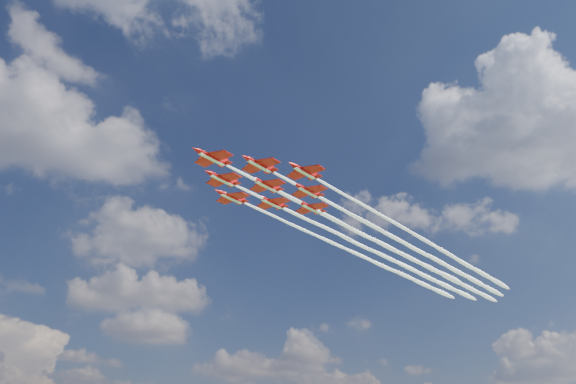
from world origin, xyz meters
name	(u,v)px	position (x,y,z in m)	size (l,w,h in m)	color
jet_lead	(354,230)	(37.27, 18.69, 79.18)	(126.28, 68.46, 3.09)	#C00A0B
jet_row2_port	(387,234)	(49.77, 17.55, 79.18)	(126.28, 68.46, 3.09)	#C00A0B
jet_row2_starb	(354,242)	(43.48, 29.60, 79.18)	(126.28, 68.46, 3.09)	#C00A0B
jet_row3_port	(419,237)	(62.27, 16.40, 79.18)	(126.28, 68.46, 3.09)	#C00A0B
jet_row3_centre	(386,245)	(55.98, 28.45, 79.18)	(126.28, 68.46, 3.09)	#C00A0B
jet_row3_starb	(354,253)	(49.69, 40.51, 79.18)	(126.28, 68.46, 3.09)	#C00A0B
jet_row4_port	(416,249)	(68.48, 27.31, 79.18)	(126.28, 68.46, 3.09)	#C00A0B
jet_row4_starb	(384,256)	(62.19, 39.36, 79.18)	(126.28, 68.46, 3.09)	#C00A0B
jet_tail	(413,259)	(74.69, 38.22, 79.18)	(126.28, 68.46, 3.09)	#C00A0B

